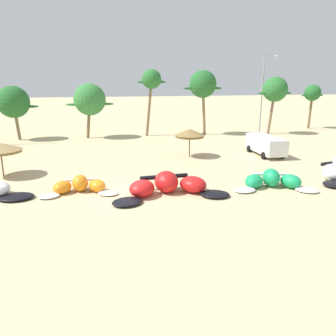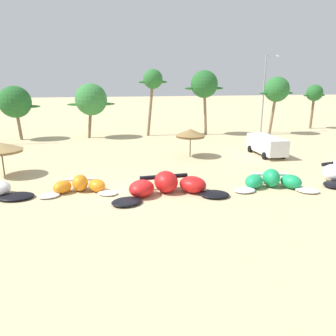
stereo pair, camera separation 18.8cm
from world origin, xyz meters
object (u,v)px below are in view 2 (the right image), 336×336
palm_right_of_gap (277,90)px  palm_right (314,94)px  kite_center (272,181)px  palm_left (15,102)px  palm_left_of_gap (91,100)px  lamppost_west_center (265,90)px  palm_center_right (204,85)px  palm_center_left (153,81)px  beach_umbrella_middle (190,133)px  parked_van (266,144)px  kite_left_of_center (168,186)px  kite_left (80,186)px  beach_umbrella_near_van (1,147)px

palm_right_of_gap → palm_right: size_ratio=1.16×
kite_center → palm_right: palm_right is taller
palm_left → palm_left_of_gap: palm_left_of_gap is taller
lamppost_west_center → palm_center_right: bearing=178.7°
palm_left → palm_center_left: (16.85, -0.27, 2.50)m
beach_umbrella_middle → palm_right_of_gap: bearing=36.0°
beach_umbrella_middle → palm_right: (23.32, 14.62, 2.89)m
palm_left → palm_right: (41.53, 1.13, 0.61)m
beach_umbrella_middle → parked_van: (7.51, -0.75, -1.21)m
parked_van → beach_umbrella_middle: bearing=174.3°
kite_left_of_center → kite_center: size_ratio=1.36×
kite_left_of_center → palm_left_of_gap: 23.84m
palm_left → palm_right: bearing=1.6°
palm_right → lamppost_west_center: (-9.38, -2.34, 0.60)m
beach_umbrella_middle → lamppost_west_center: bearing=41.4°
palm_left_of_gap → palm_center_right: size_ratio=0.81×
kite_left_of_center → palm_right: (27.65, 24.54, 4.66)m
kite_left_of_center → palm_center_right: size_ratio=0.93×
kite_left → palm_right: palm_right is taller
beach_umbrella_middle → palm_left_of_gap: size_ratio=0.42×
palm_left_of_gap → parked_van: bearing=-39.4°
kite_left → parked_van: size_ratio=0.98×
palm_left → palm_center_right: (23.56, -1.01, 2.00)m
palm_left_of_gap → beach_umbrella_middle: bearing=-54.7°
kite_center → parked_van: bearing=64.3°
kite_left → parked_van: bearing=23.6°
palm_left → lamppost_west_center: bearing=-2.2°
palm_right → lamppost_west_center: bearing=-166.0°
beach_umbrella_near_van → palm_left: bearing=98.2°
palm_left_of_gap → palm_center_right: 14.68m
kite_left_of_center → parked_van: 14.98m
kite_left_of_center → palm_right_of_gap: 28.75m
beach_umbrella_middle → palm_center_right: 14.23m
beach_umbrella_near_van → lamppost_west_center: (29.75, 15.52, 3.55)m
beach_umbrella_near_van → beach_umbrella_middle: beach_umbrella_middle is taller
kite_left_of_center → beach_umbrella_near_van: size_ratio=2.48×
parked_van → lamppost_west_center: bearing=63.7°
palm_center_left → palm_right: palm_center_left is taller
beach_umbrella_middle → lamppost_west_center: size_ratio=0.27×
kite_left → palm_right: bearing=34.7°
kite_center → beach_umbrella_middle: beach_umbrella_middle is taller
kite_left_of_center → beach_umbrella_near_van: bearing=149.8°
beach_umbrella_near_van → palm_center_left: size_ratio=0.37×
beach_umbrella_near_van → palm_left_of_gap: bearing=67.9°
kite_left_of_center → palm_left: size_ratio=1.20×
beach_umbrella_middle → palm_center_left: palm_center_left is taller
parked_van → palm_right_of_gap: bearing=57.5°
kite_left_of_center → palm_left: palm_left is taller
beach_umbrella_near_van → palm_right_of_gap: size_ratio=0.42×
kite_left_of_center → lamppost_west_center: lamppost_west_center is taller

